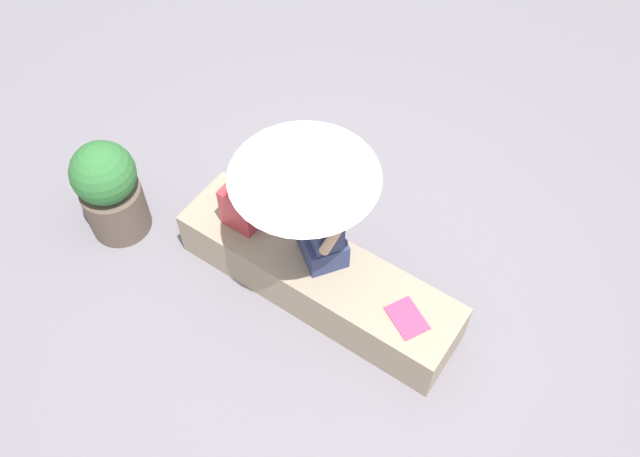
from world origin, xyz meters
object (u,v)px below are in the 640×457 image
Objects in this scene: magazine at (407,318)px; planter_near at (109,190)px; parasol at (304,164)px; handbag_black at (240,208)px; person_seated at (323,221)px.

planter_near reaches higher than magazine.
handbag_black is (0.54, 0.05, -0.77)m from parasol.
planter_near is (1.66, 0.45, -0.35)m from person_seated.
parasol is at bearing 24.33° from magazine.
parasol is 1.28m from magazine.
parasol is 2.94× the size of handbag_black.
person_seated is 2.43× the size of handbag_black.
magazine is 2.45m from planter_near.
parasol is 0.95m from handbag_black.
planter_near is at bearing 15.20° from person_seated.
parasol is at bearing 30.25° from person_seated.
person_seated is at bearing -149.75° from parasol.
handbag_black is at bearing 5.18° from parasol.
magazine is at bearing 171.53° from person_seated.
handbag_black is 1.42m from magazine.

